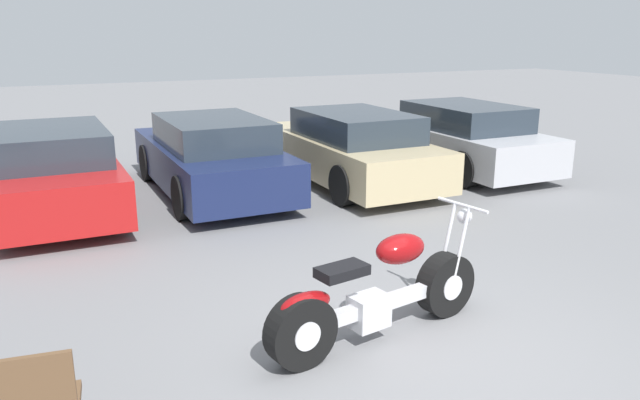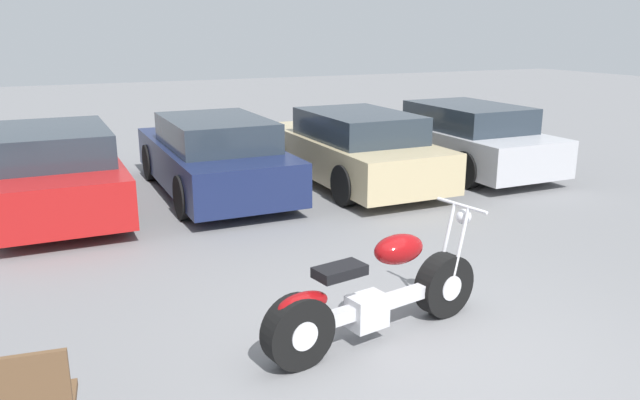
{
  "view_description": "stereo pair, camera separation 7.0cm",
  "coord_description": "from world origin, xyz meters",
  "px_view_note": "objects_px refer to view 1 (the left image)",
  "views": [
    {
      "loc": [
        -3.01,
        -4.06,
        2.73
      ],
      "look_at": [
        -0.1,
        2.09,
        0.85
      ],
      "focal_mm": 35.0,
      "sensor_mm": 36.0,
      "label": 1
    },
    {
      "loc": [
        -2.95,
        -4.09,
        2.73
      ],
      "look_at": [
        -0.1,
        2.09,
        0.85
      ],
      "focal_mm": 35.0,
      "sensor_mm": 36.0,
      "label": 2
    }
  ],
  "objects_px": {
    "motorcycle": "(377,296)",
    "parked_car_red": "(53,171)",
    "parked_car_champagne": "(350,148)",
    "parked_car_navy": "(211,157)",
    "parked_car_silver": "(457,137)"
  },
  "relations": [
    {
      "from": "parked_car_champagne",
      "to": "motorcycle",
      "type": "bearing_deg",
      "value": -115.69
    },
    {
      "from": "parked_car_red",
      "to": "parked_car_champagne",
      "type": "relative_size",
      "value": 1.0
    },
    {
      "from": "motorcycle",
      "to": "parked_car_champagne",
      "type": "distance_m",
      "value": 5.95
    },
    {
      "from": "motorcycle",
      "to": "parked_car_red",
      "type": "height_order",
      "value": "parked_car_red"
    },
    {
      "from": "motorcycle",
      "to": "parked_car_red",
      "type": "relative_size",
      "value": 0.53
    },
    {
      "from": "parked_car_navy",
      "to": "parked_car_silver",
      "type": "distance_m",
      "value": 4.96
    },
    {
      "from": "parked_car_silver",
      "to": "motorcycle",
      "type": "bearing_deg",
      "value": -132.7
    },
    {
      "from": "parked_car_champagne",
      "to": "parked_car_silver",
      "type": "bearing_deg",
      "value": 2.73
    },
    {
      "from": "motorcycle",
      "to": "parked_car_silver",
      "type": "relative_size",
      "value": 0.53
    },
    {
      "from": "parked_car_red",
      "to": "parked_car_champagne",
      "type": "bearing_deg",
      "value": -3.8
    },
    {
      "from": "parked_car_red",
      "to": "parked_car_navy",
      "type": "relative_size",
      "value": 1.0
    },
    {
      "from": "parked_car_red",
      "to": "parked_car_navy",
      "type": "distance_m",
      "value": 2.48
    },
    {
      "from": "motorcycle",
      "to": "parked_car_navy",
      "type": "distance_m",
      "value": 5.71
    },
    {
      "from": "parked_car_champagne",
      "to": "parked_car_navy",
      "type": "bearing_deg",
      "value": 172.07
    },
    {
      "from": "motorcycle",
      "to": "parked_car_navy",
      "type": "relative_size",
      "value": 0.53
    }
  ]
}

